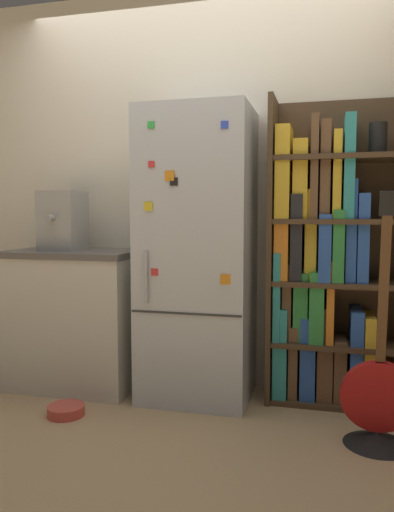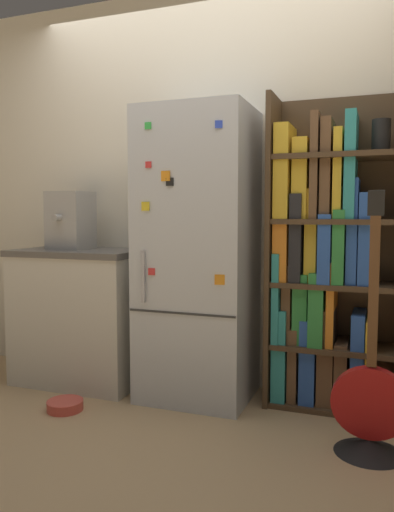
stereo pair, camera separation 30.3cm
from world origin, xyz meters
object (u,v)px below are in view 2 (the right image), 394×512
espresso_machine (71,220)px  guitar (370,418)px  pet_bowl (65,405)px  bookshelf (327,268)px  refrigerator (198,256)px

espresso_machine → guitar: 2.19m
guitar → pet_bowl: (-1.67, -0.06, -0.14)m
bookshelf → pet_bowl: bookshelf is taller
refrigerator → espresso_machine: (-0.91, 0.00, 0.21)m
guitar → espresso_machine: bearing=167.5°
refrigerator → espresso_machine: bearing=180.0°
guitar → pet_bowl: guitar is taller
guitar → pet_bowl: bearing=-177.9°
espresso_machine → pet_bowl: bearing=-61.0°
bookshelf → pet_bowl: size_ratio=8.68×
refrigerator → espresso_machine: 0.94m
bookshelf → guitar: 0.89m
pet_bowl → guitar: bearing=2.1°
pet_bowl → espresso_machine: bearing=119.0°
refrigerator → pet_bowl: (-0.64, -0.49, -0.85)m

